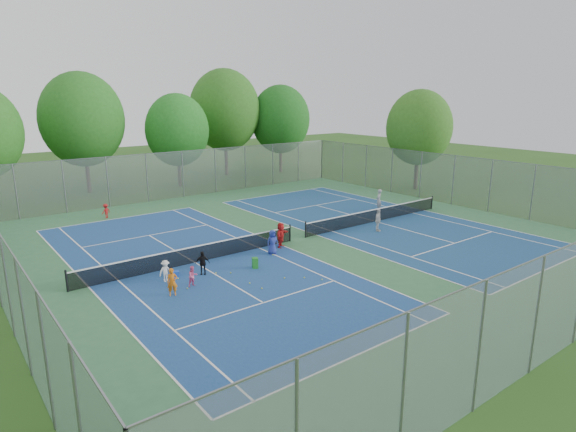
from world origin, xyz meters
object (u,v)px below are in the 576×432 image
object	(u,v)px
net_right	(376,216)
ball_hopper	(255,263)
instructor	(379,200)
ball_crate	(176,274)
net_left	(195,255)

from	to	relation	value
net_right	ball_hopper	bearing A→B (deg)	-167.57
instructor	net_right	bearing A→B (deg)	9.88
ball_crate	instructor	xyz separation A→B (m)	(18.30, 3.34, 0.70)
net_right	ball_crate	size ratio (longest dim) A/B	38.24
ball_hopper	instructor	size ratio (longest dim) A/B	0.34
net_right	instructor	size ratio (longest dim) A/B	7.64
ball_crate	ball_hopper	bearing A→B (deg)	-20.56
net_left	net_right	distance (m)	14.00
ball_hopper	instructor	distance (m)	15.31
ball_crate	instructor	world-z (taller)	instructor
ball_crate	net_right	bearing A→B (deg)	4.44
ball_hopper	instructor	xyz separation A→B (m)	(14.54, 4.75, 0.56)
net_left	ball_crate	xyz separation A→B (m)	(-1.67, -1.22, -0.31)
ball_crate	ball_hopper	world-z (taller)	ball_hopper
ball_crate	ball_hopper	xyz separation A→B (m)	(3.76, -1.41, 0.14)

